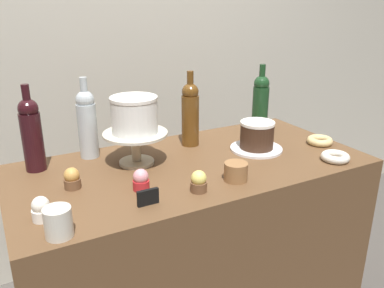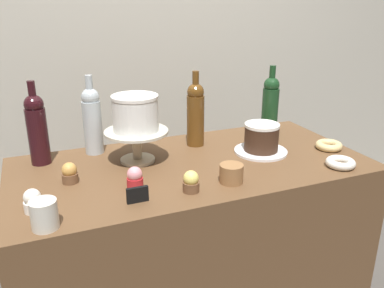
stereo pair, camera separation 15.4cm
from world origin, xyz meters
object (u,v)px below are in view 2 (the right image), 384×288
at_px(cupcake_caramel, 70,173).
at_px(cupcake_lemon, 191,182).
at_px(cupcake_strawberry, 135,178).
at_px(donut_sugar, 341,163).
at_px(wine_bottle_clear, 92,119).
at_px(cookie_stack, 231,173).
at_px(wine_bottle_dark_red, 37,128).
at_px(coffee_cup_ceramic, 44,215).
at_px(cake_stand_pedestal, 137,140).
at_px(white_layer_cake, 135,113).
at_px(cupcake_vanilla, 33,201).
at_px(price_sign_chalkboard, 137,195).
at_px(chocolate_round_cake, 262,137).
at_px(wine_bottle_green, 270,105).
at_px(wine_bottle_amber, 196,113).
at_px(donut_glazed, 329,145).

bearing_deg(cupcake_caramel, cupcake_lemon, -31.64).
height_order(cupcake_strawberry, donut_sugar, cupcake_strawberry).
bearing_deg(wine_bottle_clear, cookie_stack, -49.89).
bearing_deg(cupcake_strawberry, cupcake_lemon, -31.77).
relative_size(wine_bottle_dark_red, coffee_cup_ceramic, 3.83).
xyz_separation_m(cupcake_caramel, cookie_stack, (0.52, -0.21, -0.00)).
xyz_separation_m(cake_stand_pedestal, white_layer_cake, (0.00, 0.00, 0.11)).
xyz_separation_m(wine_bottle_clear, cookie_stack, (0.40, -0.47, -0.11)).
bearing_deg(cupcake_vanilla, cookie_stack, -3.76).
xyz_separation_m(cupcake_caramel, price_sign_chalkboard, (0.18, -0.23, -0.01)).
distance_m(cake_stand_pedestal, cupcake_strawberry, 0.24).
bearing_deg(cupcake_strawberry, cupcake_vanilla, -171.85).
xyz_separation_m(wine_bottle_clear, cupcake_vanilla, (-0.25, -0.43, -0.11)).
height_order(chocolate_round_cake, cupcake_vanilla, chocolate_round_cake).
distance_m(cake_stand_pedestal, cupcake_caramel, 0.29).
relative_size(wine_bottle_green, wine_bottle_amber, 1.00).
height_order(cupcake_lemon, donut_glazed, cupcake_lemon).
height_order(cupcake_caramel, price_sign_chalkboard, cupcake_caramel).
relative_size(wine_bottle_amber, cupcake_strawberry, 4.38).
distance_m(wine_bottle_clear, wine_bottle_amber, 0.43).
bearing_deg(donut_sugar, cupcake_vanilla, 175.91).
bearing_deg(cookie_stack, wine_bottle_clear, 130.11).
height_order(chocolate_round_cake, donut_sugar, chocolate_round_cake).
height_order(cupcake_strawberry, price_sign_chalkboard, cupcake_strawberry).
bearing_deg(wine_bottle_green, wine_bottle_amber, 179.97).
relative_size(cake_stand_pedestal, cupcake_lemon, 3.33).
bearing_deg(donut_sugar, cookie_stack, 175.42).
bearing_deg(cupcake_lemon, cupcake_caramel, 148.36).
xyz_separation_m(wine_bottle_amber, donut_glazed, (0.51, -0.27, -0.13)).
xyz_separation_m(donut_glazed, donut_sugar, (-0.09, -0.17, 0.00)).
xyz_separation_m(chocolate_round_cake, cupcake_lemon, (-0.41, -0.22, -0.03)).
xyz_separation_m(wine_bottle_clear, cupcake_lemon, (0.24, -0.48, -0.11)).
relative_size(cupcake_lemon, donut_glazed, 0.66).
xyz_separation_m(wine_bottle_green, cupcake_vanilla, (-1.05, -0.36, -0.11)).
distance_m(wine_bottle_clear, cupcake_caramel, 0.31).
bearing_deg(wine_bottle_clear, wine_bottle_dark_red, -170.28).
xyz_separation_m(wine_bottle_dark_red, cupcake_strawberry, (0.29, -0.35, -0.11)).
distance_m(wine_bottle_amber, cupcake_vanilla, 0.78).
bearing_deg(cupcake_caramel, donut_sugar, -14.33).
distance_m(white_layer_cake, cupcake_lemon, 0.38).
bearing_deg(coffee_cup_ceramic, cookie_stack, 6.28).
distance_m(wine_bottle_amber, coffee_cup_ceramic, 0.81).
relative_size(wine_bottle_green, cupcake_strawberry, 4.38).
bearing_deg(cupcake_vanilla, wine_bottle_dark_red, 84.19).
distance_m(cupcake_vanilla, cupcake_strawberry, 0.33).
bearing_deg(cupcake_vanilla, coffee_cup_ceramic, -75.90).
bearing_deg(wine_bottle_green, coffee_cup_ceramic, -155.48).
bearing_deg(coffee_cup_ceramic, cake_stand_pedestal, 45.98).
bearing_deg(wine_bottle_clear, donut_sugar, -30.88).
xyz_separation_m(cupcake_strawberry, donut_sugar, (0.77, -0.13, -0.02)).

